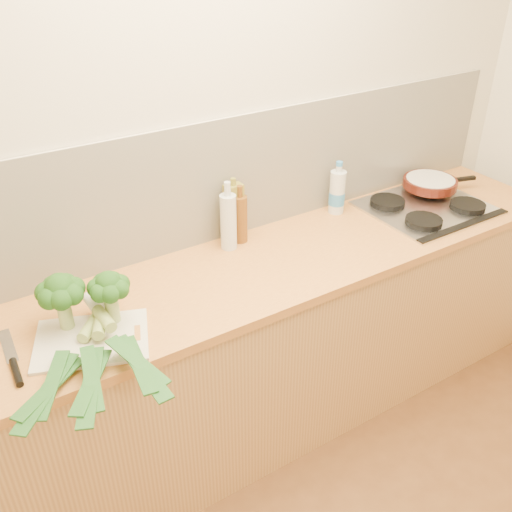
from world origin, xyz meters
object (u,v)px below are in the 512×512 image
at_px(gas_hob, 428,206).
at_px(chopping_board, 92,340).
at_px(skillet, 431,183).
at_px(chefs_knife, 14,365).

height_order(gas_hob, chopping_board, gas_hob).
height_order(gas_hob, skillet, skillet).
bearing_deg(chefs_knife, gas_hob, 5.22).
xyz_separation_m(gas_hob, chopping_board, (-1.72, -0.10, -0.01)).
bearing_deg(gas_hob, skillet, 41.11).
height_order(chefs_knife, skillet, skillet).
distance_m(chopping_board, chefs_knife, 0.25).
bearing_deg(chefs_knife, skillet, 8.29).
bearing_deg(chopping_board, chefs_knife, -159.86).
distance_m(chefs_knife, skillet, 2.12).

